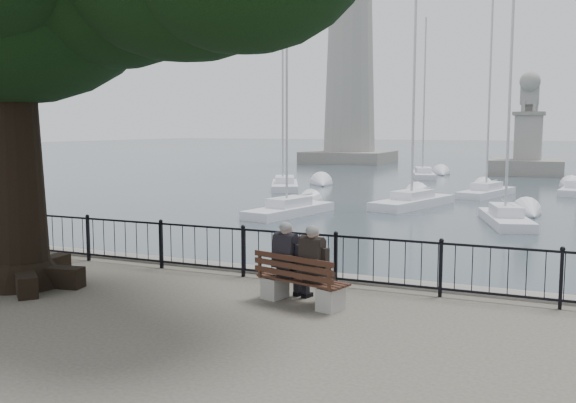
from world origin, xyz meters
The scene contains 13 objects.
harbor centered at (0.00, 3.00, -0.50)m, with size 260.00×260.00×1.20m.
railing centered at (0.00, 2.50, 0.56)m, with size 22.06×0.06×1.00m.
bench centered at (0.87, 1.03, 0.31)m, with size 1.77×0.96×0.90m.
person_left centered at (0.61, 1.20, 0.65)m, with size 0.54×0.77×1.42m.
person_right centered at (1.17, 1.05, 0.65)m, with size 0.54×0.77×1.42m.
lighthouse centered at (-18.00, 62.00, 11.01)m, with size 9.29×9.29×28.67m.
lion_monument centered at (2.00, 49.93, 1.21)m, with size 5.97×5.97×8.81m.
sailboat_a centered at (-6.69, 18.13, -0.68)m, with size 2.63×5.66×11.00m.
sailboat_b centered at (-2.09, 23.48, -0.61)m, with size 3.32×6.30×14.05m.
sailboat_c centered at (2.79, 19.13, -0.69)m, with size 2.80×5.41×10.12m.
sailboat_e centered at (-11.98, 29.67, -0.63)m, with size 3.91×6.12×13.26m.
sailboat_f centered at (0.79, 30.34, -0.65)m, with size 2.95×5.67×12.00m.
sailboat_h centered at (-5.55, 43.03, -0.64)m, with size 3.12×5.99×12.88m.
Camera 1 is at (4.97, -8.99, 3.05)m, focal length 40.00 mm.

